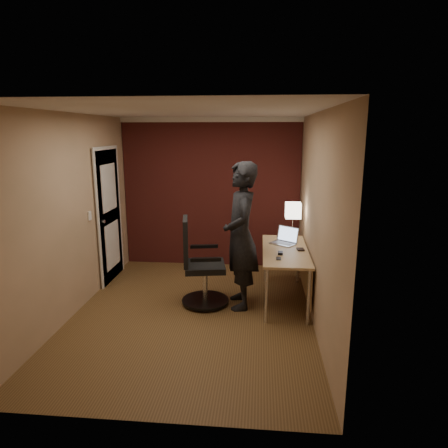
{
  "coord_description": "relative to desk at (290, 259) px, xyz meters",
  "views": [
    {
      "loc": [
        0.83,
        -4.69,
        2.27
      ],
      "look_at": [
        0.35,
        0.55,
        1.05
      ],
      "focal_mm": 32.0,
      "sensor_mm": 36.0,
      "label": 1
    }
  ],
  "objects": [
    {
      "name": "person",
      "position": [
        -0.66,
        -0.21,
        0.35
      ],
      "size": [
        0.57,
        0.77,
        1.91
      ],
      "primitive_type": "imported",
      "rotation": [
        0.0,
        0.0,
        -1.4
      ],
      "color": "black",
      "rests_on": "ground"
    },
    {
      "name": "desk_lamp",
      "position": [
        0.06,
        0.57,
        0.55
      ],
      "size": [
        0.22,
        0.22,
        0.54
      ],
      "color": "silver",
      "rests_on": "desk"
    },
    {
      "name": "mouse",
      "position": [
        -0.15,
        -0.23,
        0.14
      ],
      "size": [
        0.06,
        0.1,
        0.03
      ],
      "primitive_type": "cube",
      "rotation": [
        0.0,
        0.0,
        -0.03
      ],
      "color": "black",
      "rests_on": "desk"
    },
    {
      "name": "room",
      "position": [
        -1.53,
        1.04,
        0.77
      ],
      "size": [
        4.0,
        4.0,
        4.0
      ],
      "color": "brown",
      "rests_on": "ground"
    },
    {
      "name": "laptop",
      "position": [
        -0.06,
        0.3,
        0.19
      ],
      "size": [
        0.42,
        0.4,
        0.23
      ],
      "color": "silver",
      "rests_on": "desk"
    },
    {
      "name": "desk",
      "position": [
        0.0,
        0.0,
        0.0
      ],
      "size": [
        0.6,
        1.5,
        0.73
      ],
      "color": "#D2B979",
      "rests_on": "ground"
    },
    {
      "name": "phone",
      "position": [
        -0.18,
        -0.42,
        0.13
      ],
      "size": [
        0.06,
        0.12,
        0.01
      ],
      "primitive_type": "cube",
      "rotation": [
        0.0,
        0.0,
        -0.03
      ],
      "color": "black",
      "rests_on": "desk"
    },
    {
      "name": "office_chair",
      "position": [
        -1.21,
        -0.22,
        -0.09
      ],
      "size": [
        0.63,
        0.7,
        1.16
      ],
      "color": "black",
      "rests_on": "ground"
    },
    {
      "name": "wallet",
      "position": [
        0.13,
        -0.02,
        0.14
      ],
      "size": [
        0.1,
        0.12,
        0.02
      ],
      "primitive_type": "cube",
      "rotation": [
        0.0,
        0.0,
        0.11
      ],
      "color": "black",
      "rests_on": "desk"
    }
  ]
}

